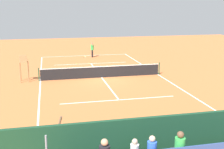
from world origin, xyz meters
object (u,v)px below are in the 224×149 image
(tennis_net, at_px, (102,72))
(tennis_ball_far, at_px, (77,64))
(tennis_player, at_px, (92,48))
(line_judge, at_px, (61,141))
(equipment_bag, at_px, (193,149))
(tennis_ball_near, at_px, (89,63))
(tennis_racket, at_px, (85,57))
(umpire_chair, at_px, (24,66))

(tennis_net, height_order, tennis_ball_far, tennis_net)
(tennis_player, distance_m, line_judge, 23.44)
(equipment_bag, relative_size, tennis_ball_near, 13.64)
(tennis_player, relative_size, tennis_racket, 3.45)
(tennis_net, xyz_separation_m, tennis_player, (-0.72, -9.72, 0.51))
(line_judge, bearing_deg, tennis_ball_near, -101.17)
(line_judge, bearing_deg, equipment_bag, 178.24)
(tennis_racket, bearing_deg, umpire_chair, 58.96)
(tennis_net, height_order, line_judge, line_judge)
(tennis_ball_far, bearing_deg, equipment_bag, 98.07)
(tennis_net, distance_m, tennis_racket, 10.12)
(equipment_bag, relative_size, tennis_racket, 1.61)
(tennis_ball_near, relative_size, tennis_ball_far, 1.00)
(tennis_player, xyz_separation_m, line_judge, (4.73, 22.96, 0.00))
(tennis_net, xyz_separation_m, tennis_racket, (0.10, -10.11, -0.49))
(tennis_player, xyz_separation_m, tennis_ball_near, (0.90, 3.59, -0.98))
(umpire_chair, relative_size, tennis_racket, 3.83)
(umpire_chair, relative_size, tennis_ball_far, 32.42)
(tennis_racket, bearing_deg, tennis_net, 90.55)
(tennis_ball_near, height_order, line_judge, line_judge)
(equipment_bag, xyz_separation_m, tennis_ball_near, (1.50, -19.54, -0.15))
(tennis_racket, xyz_separation_m, tennis_ball_far, (1.37, 3.89, 0.02))
(tennis_ball_far, bearing_deg, line_judge, 82.54)
(tennis_net, relative_size, tennis_ball_far, 156.06)
(line_judge, bearing_deg, umpire_chair, -80.59)
(tennis_player, distance_m, tennis_racket, 1.35)
(umpire_chair, xyz_separation_m, tennis_player, (-6.92, -9.75, -0.30))
(tennis_player, height_order, tennis_ball_near, tennis_player)
(umpire_chair, relative_size, equipment_bag, 2.38)
(tennis_ball_far, height_order, line_judge, line_judge)
(equipment_bag, bearing_deg, tennis_player, -88.51)
(tennis_player, relative_size, tennis_ball_near, 29.18)
(equipment_bag, xyz_separation_m, tennis_player, (0.60, -23.12, 0.84))
(equipment_bag, bearing_deg, tennis_ball_far, -81.93)
(tennis_net, relative_size, line_judge, 5.35)
(equipment_bag, distance_m, tennis_racket, 23.56)
(tennis_racket, relative_size, tennis_ball_near, 8.47)
(equipment_bag, xyz_separation_m, tennis_ball_far, (2.78, -19.63, -0.15))
(tennis_ball_near, bearing_deg, tennis_net, 91.73)
(tennis_player, bearing_deg, tennis_ball_far, 58.07)
(umpire_chair, xyz_separation_m, line_judge, (-2.19, 13.21, -0.30))
(tennis_ball_far, distance_m, line_judge, 19.65)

